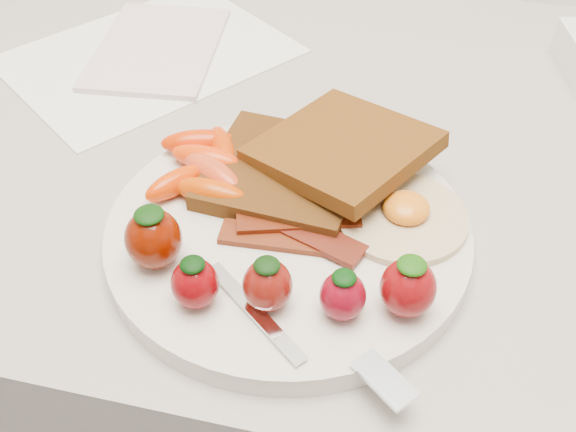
# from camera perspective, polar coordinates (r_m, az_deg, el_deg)

# --- Properties ---
(counter) EXTENTS (2.00, 0.60, 0.90)m
(counter) POSITION_cam_1_polar(r_m,az_deg,el_deg) (0.98, 3.48, -15.19)
(counter) COLOR gray
(counter) RESTS_ON ground
(plate) EXTENTS (0.27, 0.27, 0.02)m
(plate) POSITION_cam_1_polar(r_m,az_deg,el_deg) (0.54, 0.00, -1.48)
(plate) COLOR beige
(plate) RESTS_ON counter
(toast_lower) EXTENTS (0.13, 0.13, 0.01)m
(toast_lower) POSITION_cam_1_polar(r_m,az_deg,el_deg) (0.57, -0.28, 3.52)
(toast_lower) COLOR #321003
(toast_lower) RESTS_ON plate
(toast_upper) EXTENTS (0.16, 0.16, 0.03)m
(toast_upper) POSITION_cam_1_polar(r_m,az_deg,el_deg) (0.57, 4.37, 5.36)
(toast_upper) COLOR #452407
(toast_upper) RESTS_ON toast_lower
(fried_egg) EXTENTS (0.10, 0.10, 0.02)m
(fried_egg) POSITION_cam_1_polar(r_m,az_deg,el_deg) (0.54, 9.10, 0.09)
(fried_egg) COLOR #F7F3C1
(fried_egg) RESTS_ON plate
(bacon_strips) EXTENTS (0.11, 0.06, 0.01)m
(bacon_strips) POSITION_cam_1_polar(r_m,az_deg,el_deg) (0.52, 0.62, -1.13)
(bacon_strips) COLOR #411204
(bacon_strips) RESTS_ON plate
(baby_carrots) EXTENTS (0.09, 0.11, 0.02)m
(baby_carrots) POSITION_cam_1_polar(r_m,az_deg,el_deg) (0.57, -6.61, 4.03)
(baby_carrots) COLOR #E73604
(baby_carrots) RESTS_ON plate
(strawberries) EXTENTS (0.21, 0.06, 0.05)m
(strawberries) POSITION_cam_1_polar(r_m,az_deg,el_deg) (0.47, -1.88, -4.44)
(strawberries) COLOR #5B0E00
(strawberries) RESTS_ON plate
(fork) EXTENTS (0.15, 0.09, 0.00)m
(fork) POSITION_cam_1_polar(r_m,az_deg,el_deg) (0.46, 1.83, -9.83)
(fork) COLOR silver
(fork) RESTS_ON plate
(paper_sheet) EXTENTS (0.32, 0.33, 0.00)m
(paper_sheet) POSITION_cam_1_polar(r_m,az_deg,el_deg) (0.77, -10.97, 12.33)
(paper_sheet) COLOR white
(paper_sheet) RESTS_ON counter
(notepad) EXTENTS (0.14, 0.19, 0.01)m
(notepad) POSITION_cam_1_polar(r_m,az_deg,el_deg) (0.77, -10.27, 12.93)
(notepad) COLOR beige
(notepad) RESTS_ON paper_sheet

